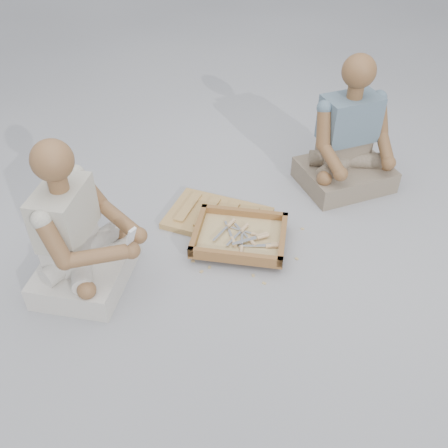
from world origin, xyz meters
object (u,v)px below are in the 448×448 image
at_px(carved_panel, 218,218).
at_px(companion, 348,145).
at_px(tool_tray, 240,236).
at_px(craftsman, 78,238).

bearing_deg(carved_panel, companion, 48.55).
height_order(tool_tray, companion, companion).
bearing_deg(companion, carved_panel, 5.03).
distance_m(carved_panel, companion, 0.96).
bearing_deg(tool_tray, craftsman, -139.09).
relative_size(carved_panel, tool_tray, 1.00).
bearing_deg(companion, tool_tray, 20.55).
bearing_deg(craftsman, carved_panel, 136.02).
relative_size(carved_panel, companion, 0.69).
xyz_separation_m(carved_panel, craftsman, (-0.45, -0.71, 0.26)).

